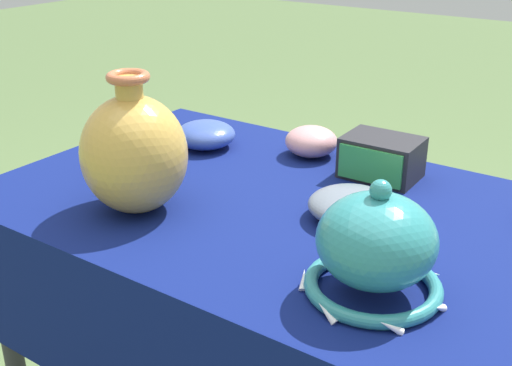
{
  "coord_description": "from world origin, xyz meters",
  "views": [
    {
      "loc": [
        0.61,
        -0.98,
        1.25
      ],
      "look_at": [
        0.04,
        -0.14,
        0.81
      ],
      "focal_mm": 45.0,
      "sensor_mm": 36.0,
      "label": 1
    }
  ],
  "objects": [
    {
      "name": "display_table",
      "position": [
        0.0,
        -0.02,
        0.64
      ],
      "size": [
        1.17,
        0.75,
        0.71
      ],
      "color": "#38383D",
      "rests_on": "ground_plane"
    },
    {
      "name": "vase_tall_bulbous",
      "position": [
        -0.21,
        -0.18,
        0.83
      ],
      "size": [
        0.2,
        0.2,
        0.27
      ],
      "color": "gold",
      "rests_on": "display_table"
    },
    {
      "name": "vase_dome_bell",
      "position": [
        0.28,
        -0.19,
        0.79
      ],
      "size": [
        0.22,
        0.23,
        0.19
      ],
      "color": "teal",
      "rests_on": "display_table"
    },
    {
      "name": "mosaic_tile_box",
      "position": [
        0.1,
        0.23,
        0.76
      ],
      "size": [
        0.16,
        0.12,
        0.09
      ],
      "rotation": [
        0.0,
        0.0,
        0.02
      ],
      "color": "#232328",
      "rests_on": "display_table"
    },
    {
      "name": "bowl_shallow_rose",
      "position": [
        -0.08,
        0.26,
        0.75
      ],
      "size": [
        0.12,
        0.12,
        0.07
      ],
      "primitive_type": "ellipsoid",
      "color": "#D19399",
      "rests_on": "display_table"
    },
    {
      "name": "bowl_shallow_slate",
      "position": [
        0.15,
        0.01,
        0.74
      ],
      "size": [
        0.16,
        0.16,
        0.05
      ],
      "primitive_type": "ellipsoid",
      "color": "slate",
      "rests_on": "display_table"
    },
    {
      "name": "bowl_shallow_cobalt",
      "position": [
        -0.32,
        0.16,
        0.74
      ],
      "size": [
        0.15,
        0.15,
        0.06
      ],
      "primitive_type": "ellipsoid",
      "color": "#3851A8",
      "rests_on": "display_table"
    },
    {
      "name": "bowl_shallow_charcoal",
      "position": [
        -0.38,
        -0.04,
        0.74
      ],
      "size": [
        0.16,
        0.16,
        0.06
      ],
      "primitive_type": "ellipsoid",
      "color": "#2D2D33",
      "rests_on": "display_table"
    }
  ]
}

